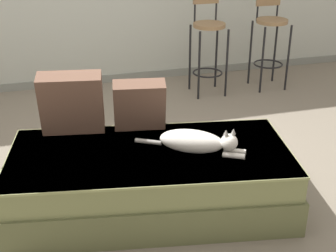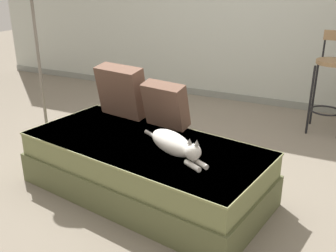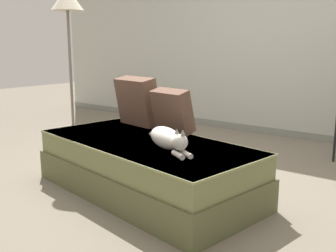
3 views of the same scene
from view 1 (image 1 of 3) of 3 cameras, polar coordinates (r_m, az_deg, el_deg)
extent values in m
plane|color=slate|center=(3.61, -3.60, -6.21)|extent=(16.00, 16.00, 0.00)
cube|color=gray|center=(5.56, -8.47, 5.65)|extent=(8.00, 0.02, 0.09)
cube|color=brown|center=(3.21, -2.12, -7.94)|extent=(1.98, 1.18, 0.24)
cube|color=olive|center=(3.10, -2.18, -4.63)|extent=(1.94, 1.13, 0.18)
cube|color=#868C57|center=(3.06, -2.21, -3.26)|extent=(1.95, 1.14, 0.02)
cube|color=brown|center=(3.28, -11.67, 2.76)|extent=(0.46, 0.30, 0.45)
cube|color=brown|center=(3.28, -3.50, 2.58)|extent=(0.39, 0.27, 0.38)
ellipsoid|color=white|center=(3.02, 2.87, -1.86)|extent=(0.45, 0.35, 0.15)
sphere|color=white|center=(2.98, 7.46, -1.98)|extent=(0.11, 0.11, 0.11)
cone|color=gray|center=(2.94, 7.09, -0.77)|extent=(0.03, 0.03, 0.04)
cone|color=gray|center=(2.96, 7.99, -0.66)|extent=(0.03, 0.03, 0.04)
cylinder|color=white|center=(2.99, 8.02, -3.59)|extent=(0.14, 0.10, 0.04)
cylinder|color=white|center=(3.04, 8.15, -3.06)|extent=(0.14, 0.10, 0.04)
cylinder|color=gray|center=(3.14, -2.42, -1.92)|extent=(0.17, 0.11, 0.03)
cylinder|color=black|center=(4.93, 3.81, 7.29)|extent=(0.02, 0.02, 0.73)
cylinder|color=black|center=(5.04, 7.18, 7.54)|extent=(0.02, 0.02, 0.73)
cylinder|color=black|center=(5.21, 2.69, 8.30)|extent=(0.02, 0.02, 0.73)
cylinder|color=black|center=(5.32, 5.91, 8.53)|extent=(0.02, 0.02, 0.73)
torus|color=black|center=(5.17, 4.84, 6.50)|extent=(0.33, 0.33, 0.02)
cylinder|color=olive|center=(5.02, 5.06, 12.15)|extent=(0.34, 0.34, 0.04)
cylinder|color=black|center=(5.08, 3.28, 13.67)|extent=(0.02, 0.02, 0.27)
cylinder|color=black|center=(5.16, 5.88, 13.76)|extent=(0.02, 0.02, 0.27)
cylinder|color=black|center=(5.21, 11.43, 7.82)|extent=(0.02, 0.02, 0.73)
cylinder|color=black|center=(5.36, 14.44, 7.99)|extent=(0.02, 0.02, 0.73)
cylinder|color=black|center=(5.48, 10.00, 8.77)|extent=(0.02, 0.02, 0.73)
cylinder|color=black|center=(5.61, 12.90, 8.92)|extent=(0.02, 0.02, 0.73)
torus|color=black|center=(5.44, 12.10, 7.41)|extent=(0.33, 0.33, 0.02)
cylinder|color=olive|center=(5.32, 12.58, 12.38)|extent=(0.34, 0.34, 0.04)
cylinder|color=black|center=(5.36, 10.85, 13.57)|extent=(0.02, 0.02, 0.21)
cylinder|color=black|center=(5.47, 13.18, 13.59)|extent=(0.02, 0.02, 0.21)
cube|color=olive|center=(5.39, 12.13, 14.69)|extent=(0.28, 0.03, 0.10)
camera|label=2|loc=(1.98, 64.98, 3.13)|focal=42.00mm
camera|label=3|loc=(2.68, 62.43, -4.34)|focal=42.00mm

